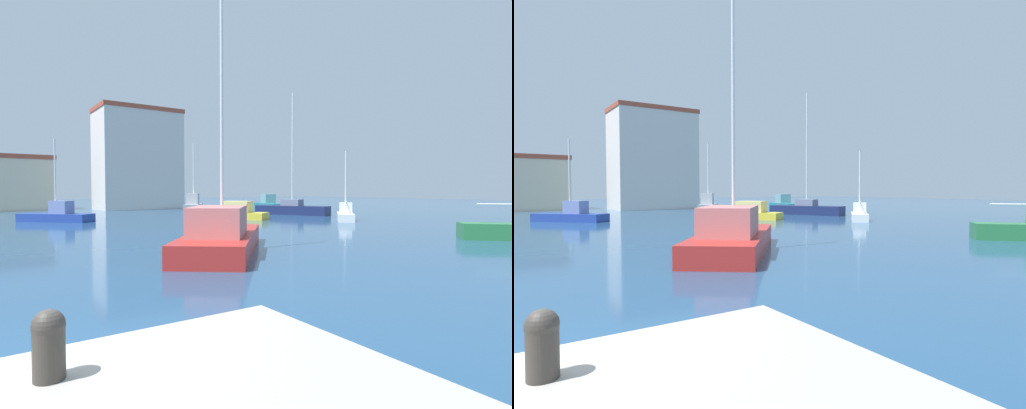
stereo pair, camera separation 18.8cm
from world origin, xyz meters
TOP-DOWN VIEW (x-y plane):
  - water at (15.00, 20.00)m, footprint 160.00×160.00m
  - mooring_bollard at (0.10, -1.45)m, footprint 0.26×0.26m
  - sailboat_white_near_pier at (22.77, 16.24)m, footprint 3.69×3.68m
  - sailboat_blue_inner_mooring at (4.62, 27.70)m, footprint 4.92×5.08m
  - sailboat_navy_distant_east at (24.21, 24.24)m, footprint 4.62×7.12m
  - sailboat_grey_distant_north at (17.73, 31.88)m, footprint 3.88×4.86m
  - sailboat_red_behind_lamppost at (7.17, 8.06)m, footprint 6.54×7.39m
  - motorboat_yellow_center_channel at (16.67, 22.51)m, footprint 4.87×5.74m
  - motorboat_teal_mid_harbor at (28.87, 33.93)m, footprint 3.16×6.15m
  - waterfront_apartments at (2.64, 49.57)m, footprint 9.58×7.76m
  - yacht_club at (16.06, 43.62)m, footprint 9.55×6.46m

SIDE VIEW (x-z plane):
  - water at x=15.00m, z-range 0.00..0.00m
  - sailboat_white_near_pier at x=22.77m, z-range -2.15..3.13m
  - sailboat_blue_inner_mooring at x=4.62m, z-range -2.56..3.54m
  - motorboat_yellow_center_channel at x=16.67m, z-range -0.21..1.23m
  - motorboat_teal_mid_harbor at x=28.87m, z-range -0.33..1.46m
  - sailboat_navy_distant_east at x=24.21m, z-range -5.11..6.26m
  - sailboat_red_behind_lamppost at x=7.17m, z-range -4.07..5.37m
  - sailboat_grey_distant_north at x=17.73m, z-range -2.79..4.17m
  - mooring_bollard at x=0.10m, z-range 0.87..1.44m
  - waterfront_apartments at x=2.64m, z-range 0.01..6.24m
  - yacht_club at x=16.06m, z-range 0.01..12.05m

